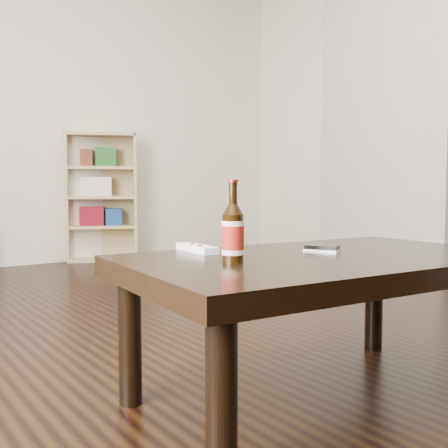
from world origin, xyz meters
TOP-DOWN VIEW (x-y plane):
  - floor at (0.00, 0.00)m, footprint 5.00×6.00m
  - wall_back at (0.00, 3.01)m, footprint 5.00×0.02m
  - chimney_breast at (2.35, 1.20)m, footprint 0.30×1.20m
  - bookshelf at (0.59, 2.92)m, footprint 0.66×0.50m
  - coffee_table at (-0.09, -0.39)m, footprint 1.24×0.79m
  - beer_bottle at (-0.41, -0.36)m, footprint 0.07×0.07m
  - phone at (-0.02, -0.32)m, footprint 0.10×0.12m
  - remote at (-0.36, -0.10)m, footprint 0.07×0.19m

SIDE VIEW (x-z plane):
  - floor at x=0.00m, z-range -0.01..0.00m
  - coffee_table at x=-0.09m, z-range 0.16..0.61m
  - phone at x=-0.02m, z-range 0.44..0.46m
  - remote at x=-0.36m, z-range 0.44..0.47m
  - beer_bottle at x=-0.41m, z-range 0.41..0.64m
  - bookshelf at x=0.59m, z-range 0.02..1.14m
  - wall_back at x=0.00m, z-range 0.00..2.70m
  - chimney_breast at x=2.35m, z-range 0.00..2.70m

